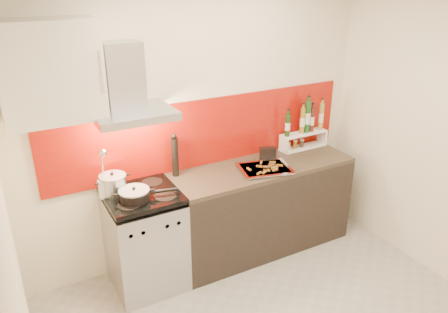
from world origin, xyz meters
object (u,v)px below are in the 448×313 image
stock_pot (113,184)px  range_stove (145,241)px  pepper_mill (175,156)px  counter (261,207)px  saute_pan (135,195)px  baking_tray (265,168)px

stock_pot → range_stove: bearing=-28.7°
pepper_mill → counter: bearing=-13.5°
range_stove → counter: size_ratio=0.51×
saute_pan → counter: bearing=4.0°
range_stove → saute_pan: saute_pan is taller
saute_pan → stock_pot: bearing=122.1°
range_stove → saute_pan: size_ratio=1.91×
counter → pepper_mill: (-0.81, 0.19, 0.64)m
baking_tray → range_stove: bearing=175.4°
baking_tray → saute_pan: bearing=179.6°
saute_pan → range_stove: bearing=47.9°
range_stove → pepper_mill: (0.39, 0.20, 0.65)m
stock_pot → pepper_mill: 0.60m
stock_pot → saute_pan: (0.12, -0.19, -0.04)m
counter → saute_pan: saute_pan is taller
stock_pot → pepper_mill: size_ratio=0.55×
range_stove → saute_pan: 0.53m
baking_tray → stock_pot: bearing=171.6°
counter → saute_pan: bearing=-176.0°
counter → pepper_mill: bearing=166.5°
counter → range_stove: bearing=-179.8°
stock_pot → pepper_mill: pepper_mill is taller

